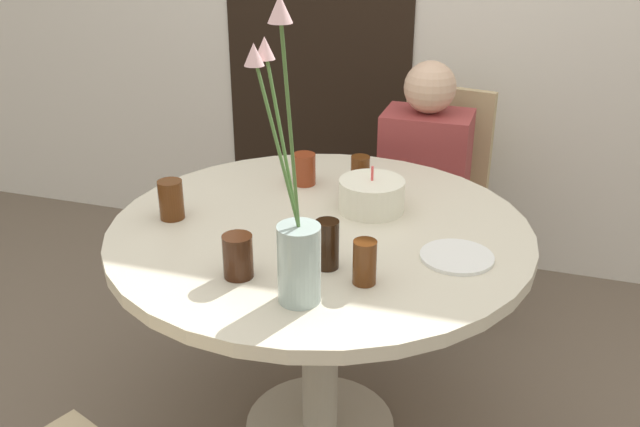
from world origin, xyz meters
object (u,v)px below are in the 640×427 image
object	(u,v)px
drink_glass_3	(171,200)
drink_glass_5	(304,169)
drink_glass_4	(238,256)
drink_glass_2	(327,244)
person_guest	(423,202)
side_plate	(457,257)
drink_glass_0	(365,262)
chair_right_flank	(437,185)
flower_vase	(295,234)
birthday_cake	(372,195)
drink_glass_1	(360,173)

from	to	relation	value
drink_glass_3	drink_glass_5	size ratio (longest dim) A/B	1.13
drink_glass_3	drink_glass_4	world-z (taller)	drink_glass_3
drink_glass_5	drink_glass_2	bearing A→B (deg)	-65.03
drink_glass_5	person_guest	distance (m)	0.71
drink_glass_4	drink_glass_5	bearing A→B (deg)	93.88
side_plate	drink_glass_5	size ratio (longest dim) A/B	1.88
drink_glass_0	drink_glass_5	world-z (taller)	drink_glass_0
chair_right_flank	drink_glass_4	bearing A→B (deg)	-91.63
side_plate	flower_vase	bearing A→B (deg)	-135.82
flower_vase	drink_glass_4	bearing A→B (deg)	160.39
chair_right_flank	side_plate	size ratio (longest dim) A/B	4.65
flower_vase	drink_glass_3	bearing A→B (deg)	147.45
person_guest	drink_glass_2	bearing A→B (deg)	-93.68
birthday_cake	side_plate	distance (m)	0.38
drink_glass_2	drink_glass_4	world-z (taller)	drink_glass_2
drink_glass_2	drink_glass_3	xyz separation A→B (m)	(-0.54, 0.15, -0.01)
drink_glass_2	drink_glass_3	size ratio (longest dim) A/B	1.11
birthday_cake	drink_glass_4	bearing A→B (deg)	-113.77
drink_glass_1	drink_glass_4	xyz separation A→B (m)	(-0.15, -0.65, -0.00)
drink_glass_1	drink_glass_2	size ratio (longest dim) A/B	0.88
drink_glass_2	drink_glass_3	world-z (taller)	drink_glass_2
side_plate	drink_glass_3	xyz separation A→B (m)	(-0.85, -0.00, 0.05)
side_plate	drink_glass_1	bearing A→B (deg)	134.40
drink_glass_1	drink_glass_2	xyz separation A→B (m)	(0.05, -0.53, 0.01)
flower_vase	drink_glass_4	size ratio (longest dim) A/B	6.34
drink_glass_4	person_guest	xyz separation A→B (m)	(0.27, 1.20, -0.31)
drink_glass_4	chair_right_flank	bearing A→B (deg)	77.47
drink_glass_0	drink_glass_4	distance (m)	0.32
drink_glass_4	person_guest	distance (m)	1.27
flower_vase	side_plate	bearing A→B (deg)	44.18
chair_right_flank	drink_glass_0	world-z (taller)	chair_right_flank
birthday_cake	flower_vase	world-z (taller)	flower_vase
drink_glass_2	drink_glass_3	bearing A→B (deg)	164.57
chair_right_flank	birthday_cake	world-z (taller)	chair_right_flank
birthday_cake	drink_glass_4	distance (m)	0.55
drink_glass_0	drink_glass_4	xyz separation A→B (m)	(-0.31, -0.07, -0.00)
flower_vase	drink_glass_0	xyz separation A→B (m)	(0.14, 0.13, -0.12)
person_guest	drink_glass_4	bearing A→B (deg)	-102.74
drink_glass_5	chair_right_flank	bearing A→B (deg)	64.23
flower_vase	person_guest	world-z (taller)	flower_vase
drink_glass_1	drink_glass_5	distance (m)	0.19
flower_vase	drink_glass_5	world-z (taller)	flower_vase
chair_right_flank	drink_glass_2	distance (m)	1.28
side_plate	drink_glass_4	bearing A→B (deg)	-152.72
drink_glass_4	side_plate	bearing A→B (deg)	27.28
drink_glass_0	drink_glass_1	distance (m)	0.61
birthday_cake	drink_glass_2	xyz separation A→B (m)	(-0.02, -0.39, 0.02)
chair_right_flank	drink_glass_2	xyz separation A→B (m)	(-0.10, -1.24, 0.31)
drink_glass_4	person_guest	size ratio (longest dim) A/B	0.11
drink_glass_3	drink_glass_4	bearing A→B (deg)	-38.28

